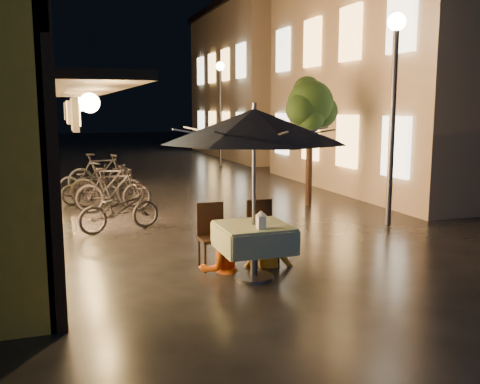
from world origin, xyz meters
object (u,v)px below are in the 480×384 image
object	(u,v)px
person_orange	(221,224)
person_yellow	(269,218)
cafe_table	(254,238)
patio_umbrella	(254,126)
streetlamp_near	(394,81)
table_lantern	(261,219)
bicycle_0	(119,209)

from	to	relation	value
person_orange	person_yellow	size ratio (longest dim) A/B	0.96
cafe_table	patio_umbrella	xyz separation A→B (m)	(0.00, 0.00, 1.56)
patio_umbrella	streetlamp_near	bearing A→B (deg)	32.09
patio_umbrella	table_lantern	bearing A→B (deg)	-90.00
person_orange	bicycle_0	bearing A→B (deg)	-78.52
patio_umbrella	person_orange	world-z (taller)	patio_umbrella
cafe_table	bicycle_0	world-z (taller)	bicycle_0
person_yellow	bicycle_0	size ratio (longest dim) A/B	0.89
patio_umbrella	person_yellow	world-z (taller)	patio_umbrella
streetlamp_near	table_lantern	size ratio (longest dim) A/B	16.92
table_lantern	person_orange	bearing A→B (deg)	112.52
streetlamp_near	cafe_table	size ratio (longest dim) A/B	4.27
streetlamp_near	patio_umbrella	bearing A→B (deg)	-147.91
patio_umbrella	table_lantern	xyz separation A→B (m)	(0.00, -0.28, -1.23)
streetlamp_near	cafe_table	xyz separation A→B (m)	(-3.85, -2.42, -2.33)
cafe_table	person_yellow	distance (m)	0.70
table_lantern	cafe_table	bearing A→B (deg)	90.00
patio_umbrella	person_yellow	bearing A→B (deg)	50.57
cafe_table	person_orange	distance (m)	0.63
patio_umbrella	table_lantern	distance (m)	1.26
streetlamp_near	patio_umbrella	size ratio (longest dim) A/B	1.64
cafe_table	person_orange	bearing A→B (deg)	122.42
patio_umbrella	person_orange	bearing A→B (deg)	122.42
cafe_table	person_yellow	bearing A→B (deg)	50.57
streetlamp_near	person_yellow	world-z (taller)	streetlamp_near
streetlamp_near	cafe_table	world-z (taller)	streetlamp_near
cafe_table	person_orange	world-z (taller)	person_orange
patio_umbrella	bicycle_0	xyz separation A→B (m)	(-1.46, 3.59, -1.72)
cafe_table	table_lantern	xyz separation A→B (m)	(0.00, -0.28, 0.33)
patio_umbrella	person_yellow	distance (m)	1.57
bicycle_0	patio_umbrella	bearing A→B (deg)	-174.70
person_yellow	table_lantern	bearing A→B (deg)	79.63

